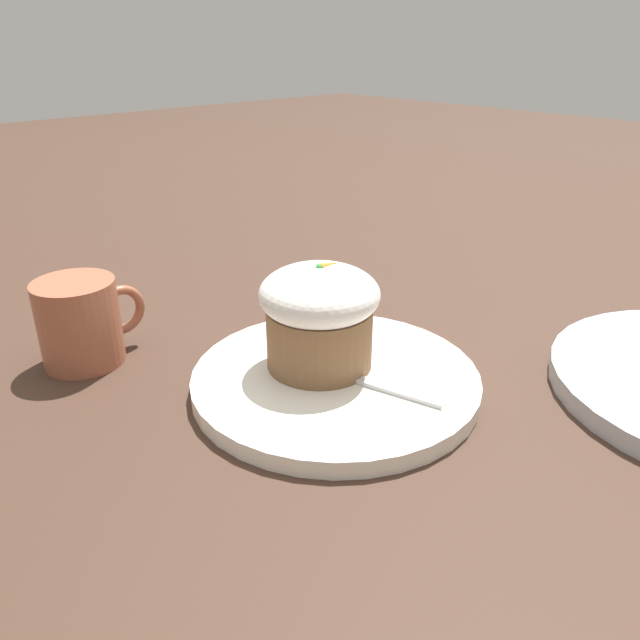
# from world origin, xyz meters

# --- Properties ---
(ground_plane) EXTENTS (4.00, 4.00, 0.00)m
(ground_plane) POSITION_xyz_m (0.00, 0.00, 0.00)
(ground_plane) COLOR #3D281E
(dessert_plate) EXTENTS (0.25, 0.25, 0.02)m
(dessert_plate) POSITION_xyz_m (0.00, 0.00, 0.01)
(dessert_plate) COLOR white
(dessert_plate) RESTS_ON ground_plane
(carrot_cake) EXTENTS (0.10, 0.10, 0.10)m
(carrot_cake) POSITION_xyz_m (0.00, 0.02, 0.06)
(carrot_cake) COLOR brown
(carrot_cake) RESTS_ON dessert_plate
(spoon) EXTENTS (0.06, 0.13, 0.01)m
(spoon) POSITION_xyz_m (-0.00, -0.01, 0.02)
(spoon) COLOR silver
(spoon) RESTS_ON dessert_plate
(coffee_cup) EXTENTS (0.10, 0.07, 0.08)m
(coffee_cup) POSITION_xyz_m (-0.14, 0.20, 0.04)
(coffee_cup) COLOR #9E563D
(coffee_cup) RESTS_ON ground_plane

